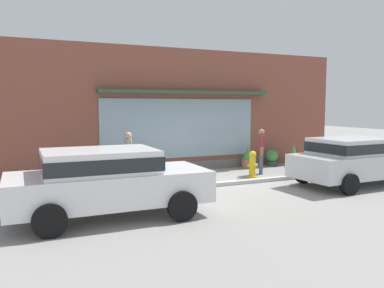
% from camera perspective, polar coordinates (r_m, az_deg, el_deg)
% --- Properties ---
extents(ground_plane, '(60.00, 60.00, 0.00)m').
position_cam_1_polar(ground_plane, '(12.81, 4.57, -5.84)').
color(ground_plane, gray).
extents(curb_strip, '(14.00, 0.24, 0.12)m').
position_cam_1_polar(curb_strip, '(12.63, 5.01, -5.73)').
color(curb_strip, '#B2B2AD').
rests_on(curb_strip, ground_plane).
extents(storefront, '(14.00, 0.81, 4.73)m').
position_cam_1_polar(storefront, '(15.42, -1.11, 4.80)').
color(storefront, brown).
rests_on(storefront, ground_plane).
extents(fire_hydrant, '(0.41, 0.37, 0.95)m').
position_cam_1_polar(fire_hydrant, '(14.00, 8.79, -2.92)').
color(fire_hydrant, gold).
rests_on(fire_hydrant, ground_plane).
extents(pedestrian_with_handbag, '(0.40, 0.59, 1.69)m').
position_cam_1_polar(pedestrian_with_handbag, '(14.67, 10.04, -0.58)').
color(pedestrian_with_handbag, '#475675').
rests_on(pedestrian_with_handbag, ground_plane).
extents(pedestrian_passerby, '(0.30, 0.50, 1.72)m').
position_cam_1_polar(pedestrian_passerby, '(12.33, -9.21, -1.51)').
color(pedestrian_passerby, '#475675').
rests_on(pedestrian_passerby, ground_plane).
extents(parked_car_white, '(4.45, 2.14, 1.56)m').
position_cam_1_polar(parked_car_white, '(9.09, -12.36, -4.90)').
color(parked_car_white, white).
rests_on(parked_car_white, ground_plane).
extents(parked_car_silver, '(4.20, 2.19, 1.52)m').
position_cam_1_polar(parked_car_silver, '(13.49, 22.46, -1.95)').
color(parked_car_silver, silver).
rests_on(parked_car_silver, ground_plane).
extents(potted_plant_trailing_edge, '(0.45, 0.45, 0.68)m').
position_cam_1_polar(potted_plant_trailing_edge, '(13.68, -10.05, -3.60)').
color(potted_plant_trailing_edge, '#4C4C51').
rests_on(potted_plant_trailing_edge, ground_plane).
extents(potted_plant_window_right, '(0.30, 0.30, 0.47)m').
position_cam_1_polar(potted_plant_window_right, '(13.53, -14.48, -4.32)').
color(potted_plant_window_right, '#4C4C51').
rests_on(potted_plant_window_right, ground_plane).
extents(potted_plant_low_front, '(0.50, 0.50, 0.89)m').
position_cam_1_polar(potted_plant_low_front, '(16.13, 8.08, -2.00)').
color(potted_plant_low_front, '#9E6042').
rests_on(potted_plant_low_front, ground_plane).
extents(potted_plant_near_hydrant, '(0.55, 0.55, 0.70)m').
position_cam_1_polar(potted_plant_near_hydrant, '(16.91, 11.54, -1.94)').
color(potted_plant_near_hydrant, '#33473D').
rests_on(potted_plant_near_hydrant, ground_plane).
extents(potted_plant_doorstep, '(0.50, 0.50, 0.92)m').
position_cam_1_polar(potted_plant_doorstep, '(17.04, 14.53, -1.63)').
color(potted_plant_doorstep, '#9E6042').
rests_on(potted_plant_doorstep, ground_plane).
extents(potted_plant_by_entrance, '(0.52, 0.52, 0.65)m').
position_cam_1_polar(potted_plant_by_entrance, '(13.97, -6.57, -3.63)').
color(potted_plant_by_entrance, '#33473D').
rests_on(potted_plant_by_entrance, ground_plane).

